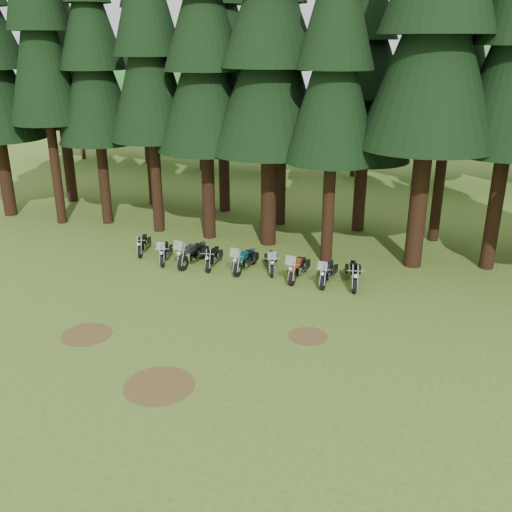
% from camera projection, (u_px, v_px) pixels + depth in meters
% --- Properties ---
extents(ground, '(120.00, 120.00, 0.00)m').
position_uv_depth(ground, '(187.00, 323.00, 21.16)').
color(ground, '#426021').
rests_on(ground, ground).
extents(pine_front_2, '(4.32, 4.32, 16.22)m').
position_uv_depth(pine_front_2, '(91.00, 43.00, 29.42)').
color(pine_front_2, black).
rests_on(pine_front_2, ground).
extents(pine_front_3, '(4.32, 4.32, 17.57)m').
position_uv_depth(pine_front_3, '(147.00, 25.00, 27.78)').
color(pine_front_3, black).
rests_on(pine_front_3, ground).
extents(pine_front_4, '(4.95, 4.95, 16.33)m').
position_uv_depth(pine_front_4, '(204.00, 42.00, 27.00)').
color(pine_front_4, black).
rests_on(pine_front_4, ground).
extents(pine_front_5, '(5.81, 5.81, 16.72)m').
position_uv_depth(pine_front_5, '(270.00, 36.00, 25.94)').
color(pine_front_5, black).
rests_on(pine_front_5, ground).
extents(pine_front_6, '(4.15, 4.15, 16.75)m').
position_uv_depth(pine_front_6, '(336.00, 35.00, 23.63)').
color(pine_front_6, black).
rests_on(pine_front_6, ground).
extents(pine_back_0, '(5.00, 5.00, 17.21)m').
position_uv_depth(pine_back_0, '(53.00, 32.00, 33.76)').
color(pine_back_0, black).
rests_on(pine_back_0, ground).
extents(pine_back_1, '(4.52, 4.52, 16.22)m').
position_uv_depth(pine_back_1, '(144.00, 43.00, 33.26)').
color(pine_back_1, black).
rests_on(pine_back_1, ground).
extents(pine_back_2, '(4.85, 4.85, 16.30)m').
position_uv_depth(pine_back_2, '(222.00, 42.00, 31.78)').
color(pine_back_2, black).
rests_on(pine_back_2, ground).
extents(pine_back_3, '(4.35, 4.35, 16.20)m').
position_uv_depth(pine_back_3, '(283.00, 43.00, 29.27)').
color(pine_back_3, black).
rests_on(pine_back_3, ground).
extents(pine_back_4, '(4.94, 4.94, 13.78)m').
position_uv_depth(pine_back_4, '(368.00, 74.00, 28.68)').
color(pine_back_4, black).
rests_on(pine_back_4, ground).
extents(pine_back_5, '(3.94, 3.94, 16.33)m').
position_uv_depth(pine_back_5, '(456.00, 42.00, 26.55)').
color(pine_back_5, black).
rests_on(pine_back_5, ground).
extents(decid_0, '(8.00, 7.78, 10.00)m').
position_uv_depth(decid_0, '(78.00, 90.00, 48.22)').
color(decid_0, black).
rests_on(decid_0, ground).
extents(decid_1, '(7.91, 7.69, 9.88)m').
position_uv_depth(decid_1, '(145.00, 93.00, 46.79)').
color(decid_1, black).
rests_on(decid_1, ground).
extents(decid_2, '(6.72, 6.53, 8.40)m').
position_uv_depth(decid_2, '(202.00, 107.00, 44.51)').
color(decid_2, black).
rests_on(decid_2, ground).
extents(decid_3, '(6.12, 5.95, 7.65)m').
position_uv_depth(decid_3, '(273.00, 116.00, 43.20)').
color(decid_3, black).
rests_on(decid_3, ground).
extents(decid_4, '(5.93, 5.76, 7.41)m').
position_uv_depth(decid_4, '(359.00, 119.00, 42.36)').
color(decid_4, black).
rests_on(decid_4, ground).
extents(decid_5, '(8.45, 8.21, 10.56)m').
position_uv_depth(decid_5, '(457.00, 97.00, 39.08)').
color(decid_5, black).
rests_on(decid_5, ground).
extents(dirt_patch_0, '(1.80, 1.80, 0.01)m').
position_uv_depth(dirt_patch_0, '(86.00, 334.00, 20.32)').
color(dirt_patch_0, '#4C3D1E').
rests_on(dirt_patch_0, ground).
extents(dirt_patch_1, '(1.40, 1.40, 0.01)m').
position_uv_depth(dirt_patch_1, '(308.00, 336.00, 20.20)').
color(dirt_patch_1, '#4C3D1E').
rests_on(dirt_patch_1, ground).
extents(dirt_patch_2, '(2.20, 2.20, 0.01)m').
position_uv_depth(dirt_patch_2, '(159.00, 385.00, 17.32)').
color(dirt_patch_2, '#4C3D1E').
rests_on(dirt_patch_2, ground).
extents(motorcycle_0, '(0.82, 1.95, 0.83)m').
position_uv_depth(motorcycle_0, '(143.00, 245.00, 28.04)').
color(motorcycle_0, black).
rests_on(motorcycle_0, ground).
extents(motorcycle_1, '(0.98, 2.04, 1.31)m').
position_uv_depth(motorcycle_1, '(164.00, 253.00, 26.90)').
color(motorcycle_1, black).
rests_on(motorcycle_1, ground).
extents(motorcycle_2, '(0.62, 2.43, 1.53)m').
position_uv_depth(motorcycle_2, '(193.00, 254.00, 26.52)').
color(motorcycle_2, black).
rests_on(motorcycle_2, ground).
extents(motorcycle_3, '(0.43, 2.04, 0.83)m').
position_uv_depth(motorcycle_3, '(213.00, 258.00, 26.31)').
color(motorcycle_3, black).
rests_on(motorcycle_3, ground).
extents(motorcycle_4, '(0.49, 2.28, 1.43)m').
position_uv_depth(motorcycle_4, '(245.00, 261.00, 25.84)').
color(motorcycle_4, black).
rests_on(motorcycle_4, ground).
extents(motorcycle_5, '(0.94, 2.00, 1.29)m').
position_uv_depth(motorcycle_5, '(271.00, 262.00, 25.78)').
color(motorcycle_5, black).
rests_on(motorcycle_5, ground).
extents(motorcycle_6, '(0.43, 2.30, 1.45)m').
position_uv_depth(motorcycle_6, '(298.00, 268.00, 24.94)').
color(motorcycle_6, black).
rests_on(motorcycle_6, ground).
extents(motorcycle_7, '(0.41, 2.17, 1.37)m').
position_uv_depth(motorcycle_7, '(327.00, 273.00, 24.50)').
color(motorcycle_7, black).
rests_on(motorcycle_7, ground).
extents(motorcycle_8, '(0.66, 2.25, 0.93)m').
position_uv_depth(motorcycle_8, '(354.00, 275.00, 24.26)').
color(motorcycle_8, black).
rests_on(motorcycle_8, ground).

